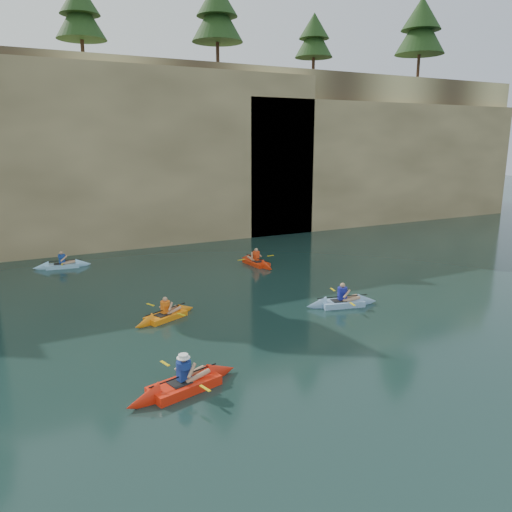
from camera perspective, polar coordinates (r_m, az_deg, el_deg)
name	(u,v)px	position (r m, az deg, el deg)	size (l,w,h in m)	color
ground	(316,420)	(12.94, 6.82, -18.08)	(160.00, 160.00, 0.00)	black
cliff	(90,149)	(39.61, -18.41, 11.53)	(70.00, 16.00, 12.00)	#CCBA7C
cliff_slab_center	(143,156)	(32.78, -12.75, 11.14)	(24.00, 2.40, 11.40)	tan
cliff_slab_east	(388,162)	(42.54, 14.80, 10.38)	(26.00, 2.40, 9.84)	tan
sea_cave_center	(48,229)	(31.54, -22.65, 2.88)	(3.50, 1.00, 3.20)	black
sea_cave_east	(260,204)	(35.35, 0.51, 5.97)	(5.00, 1.00, 4.50)	black
main_kayaker	(184,384)	(14.19, -8.20, -14.32)	(3.59, 2.32, 1.30)	red
kayaker_orange	(166,316)	(19.48, -10.28, -6.71)	(2.91, 2.04, 1.10)	orange
kayaker_ltblue_near	(342,302)	(20.90, 9.79, -5.26)	(3.19, 2.37, 1.23)	#83ADDB
kayaker_red_far	(256,262)	(27.26, 0.02, -0.72)	(2.29, 3.19, 1.16)	red
kayaker_ltblue_mid	(62,265)	(28.59, -21.25, -0.98)	(3.00, 2.22, 1.12)	#8FC7F0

